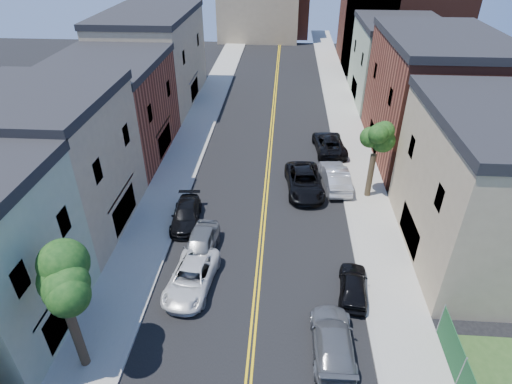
% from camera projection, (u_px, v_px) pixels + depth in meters
% --- Properties ---
extents(sidewalk_left, '(3.20, 100.00, 0.15)m').
position_uv_depth(sidewalk_left, '(192.00, 135.00, 42.18)').
color(sidewalk_left, gray).
rests_on(sidewalk_left, ground).
extents(sidewalk_right, '(3.20, 100.00, 0.15)m').
position_uv_depth(sidewalk_right, '(351.00, 140.00, 41.26)').
color(sidewalk_right, gray).
rests_on(sidewalk_right, ground).
extents(curb_left, '(0.30, 100.00, 0.15)m').
position_uv_depth(curb_left, '(210.00, 136.00, 42.08)').
color(curb_left, gray).
rests_on(curb_left, ground).
extents(curb_right, '(0.30, 100.00, 0.15)m').
position_uv_depth(curb_right, '(333.00, 140.00, 41.36)').
color(curb_right, gray).
rests_on(curb_right, ground).
extents(bldg_left_tan_near, '(9.00, 10.00, 9.00)m').
position_uv_depth(bldg_left_tan_near, '(50.00, 168.00, 27.55)').
color(bldg_left_tan_near, '#998466').
rests_on(bldg_left_tan_near, ground).
extents(bldg_left_brick, '(9.00, 12.00, 8.00)m').
position_uv_depth(bldg_left_brick, '(111.00, 112.00, 37.07)').
color(bldg_left_brick, brown).
rests_on(bldg_left_brick, ground).
extents(bldg_left_tan_far, '(9.00, 16.00, 9.50)m').
position_uv_depth(bldg_left_tan_far, '(154.00, 60.00, 48.43)').
color(bldg_left_tan_far, '#998466').
rests_on(bldg_left_tan_far, ground).
extents(bldg_right_tan, '(9.00, 12.00, 9.00)m').
position_uv_depth(bldg_right_tan, '(496.00, 192.00, 25.07)').
color(bldg_right_tan, '#998466').
rests_on(bldg_right_tan, ground).
extents(bldg_right_brick, '(9.00, 14.00, 10.00)m').
position_uv_depth(bldg_right_brick, '(432.00, 101.00, 36.56)').
color(bldg_right_brick, brown).
rests_on(bldg_right_brick, ground).
extents(bldg_right_palegrn, '(9.00, 12.00, 8.50)m').
position_uv_depth(bldg_right_palegrn, '(396.00, 64.00, 48.74)').
color(bldg_right_palegrn, gray).
rests_on(bldg_right_palegrn, ground).
extents(church, '(16.20, 14.20, 22.60)m').
position_uv_depth(church, '(394.00, 13.00, 59.65)').
color(church, '#4C2319').
rests_on(church, ground).
extents(backdrop_left, '(14.00, 8.00, 12.00)m').
position_uv_depth(backdrop_left, '(258.00, 4.00, 74.07)').
color(backdrop_left, '#998466').
rests_on(backdrop_left, ground).
extents(backdrop_center, '(10.00, 8.00, 10.00)m').
position_uv_depth(backdrop_center, '(281.00, 7.00, 77.73)').
color(backdrop_center, brown).
rests_on(backdrop_center, ground).
extents(tree_left_mid, '(5.20, 5.20, 9.29)m').
position_uv_depth(tree_left_mid, '(52.00, 262.00, 16.83)').
color(tree_left_mid, '#312418').
rests_on(tree_left_mid, sidewalk_left).
extents(tree_right_far, '(4.40, 4.40, 8.03)m').
position_uv_depth(tree_right_far, '(378.00, 128.00, 29.79)').
color(tree_right_far, '#312418').
rests_on(tree_right_far, sidewalk_right).
extents(white_pickup, '(2.90, 5.36, 1.43)m').
position_uv_depth(white_pickup, '(191.00, 278.00, 24.34)').
color(white_pickup, silver).
rests_on(white_pickup, ground).
extents(grey_car_left, '(2.18, 4.81, 1.60)m').
position_uv_depth(grey_car_left, '(200.00, 245.00, 26.64)').
color(grey_car_left, '#54575B').
rests_on(grey_car_left, ground).
extents(black_car_left, '(2.20, 4.72, 1.33)m').
position_uv_depth(black_car_left, '(186.00, 215.00, 29.68)').
color(black_car_left, black).
rests_on(black_car_left, ground).
extents(grey_car_right, '(2.08, 5.05, 1.46)m').
position_uv_depth(grey_car_right, '(333.00, 341.00, 20.62)').
color(grey_car_right, '#54575C').
rests_on(grey_car_right, ground).
extents(black_car_right, '(1.99, 4.04, 1.32)m').
position_uv_depth(black_car_right, '(353.00, 285.00, 23.91)').
color(black_car_right, black).
rests_on(black_car_right, ground).
extents(silver_car_right, '(2.32, 5.34, 1.71)m').
position_uv_depth(silver_car_right, '(335.00, 177.00, 33.76)').
color(silver_car_right, '#A2A4AA').
rests_on(silver_car_right, ground).
extents(dark_car_right_far, '(3.14, 5.88, 1.57)m').
position_uv_depth(dark_car_right_far, '(329.00, 143.00, 39.05)').
color(dark_car_right_far, black).
rests_on(dark_car_right_far, ground).
extents(black_suv_lane, '(3.26, 6.11, 1.63)m').
position_uv_depth(black_suv_lane, '(304.00, 182.00, 33.19)').
color(black_suv_lane, black).
rests_on(black_suv_lane, ground).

